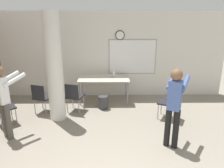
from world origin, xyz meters
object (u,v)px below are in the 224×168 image
chair_mid_room (170,101)px  bottle_on_table (114,73)px  chair_near_pillar (41,96)px  person_watching_back (4,97)px  chair_by_left_wall (2,106)px  person_playing_side (174,102)px  chair_table_left (74,95)px  folding_table (104,80)px

chair_mid_room → bottle_on_table: bearing=135.7°
chair_near_pillar → person_watching_back: 1.41m
chair_by_left_wall → person_playing_side: (4.01, -0.99, 0.50)m
person_playing_side → bottle_on_table: bearing=113.3°
chair_by_left_wall → chair_mid_room: (4.30, 0.30, 0.00)m
chair_by_left_wall → chair_table_left: 1.85m
person_watching_back → person_playing_side: bearing=-6.4°
chair_by_left_wall → person_watching_back: size_ratio=0.52×
folding_table → chair_near_pillar: 1.96m
chair_table_left → folding_table: bearing=45.1°
bottle_on_table → person_watching_back: bearing=-136.8°
person_watching_back → chair_mid_room: bearing=12.7°
bottle_on_table → chair_table_left: bearing=-139.9°
chair_table_left → person_playing_side: person_playing_side is taller
chair_near_pillar → chair_table_left: 0.91m
chair_near_pillar → person_watching_back: person_watching_back is taller
chair_near_pillar → chair_table_left: size_ratio=1.00×
person_watching_back → person_playing_side: (3.61, -0.41, 0.02)m
chair_mid_room → chair_table_left: same height
chair_near_pillar → chair_mid_room: bearing=-6.2°
folding_table → person_watching_back: bearing=-134.5°
person_playing_side → folding_table: bearing=120.1°
folding_table → bottle_on_table: bearing=23.2°
folding_table → person_watching_back: size_ratio=0.95×
folding_table → bottle_on_table: (0.33, 0.14, 0.16)m
chair_near_pillar → chair_by_left_wall: 1.04m
chair_near_pillar → bottle_on_table: bearing=26.8°
chair_near_pillar → chair_mid_room: size_ratio=1.00×
chair_mid_room → person_playing_side: 1.41m
chair_table_left → person_playing_side: bearing=-36.8°
chair_near_pillar → chair_by_left_wall: (-0.79, -0.68, 0.00)m
chair_mid_room → chair_table_left: (-2.61, 0.45, 0.00)m
folding_table → person_playing_side: bearing=-59.9°
bottle_on_table → chair_by_left_wall: bearing=-148.8°
bottle_on_table → person_playing_side: 2.95m
folding_table → chair_by_left_wall: bearing=-147.9°
folding_table → chair_table_left: 1.19m
chair_by_left_wall → chair_mid_room: size_ratio=1.00×
bottle_on_table → chair_mid_room: bearing=-44.3°
chair_mid_room → person_watching_back: size_ratio=0.52×
folding_table → person_playing_side: 2.98m
folding_table → chair_table_left: (-0.83, -0.83, -0.21)m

